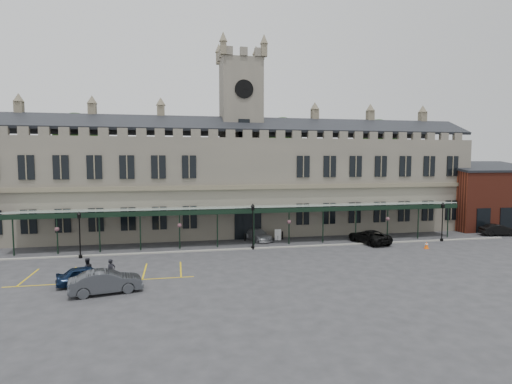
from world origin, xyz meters
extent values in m
plane|color=#2D2E30|center=(0.00, 0.00, 0.00)|extent=(140.00, 140.00, 0.00)
cube|color=#605A50|center=(0.00, 16.00, 6.00)|extent=(60.00, 10.00, 12.00)
cube|color=brown|center=(0.00, 10.82, 6.20)|extent=(60.00, 0.35, 0.50)
cube|color=black|center=(0.00, 13.50, 13.80)|extent=(60.00, 4.77, 2.20)
cube|color=black|center=(0.00, 18.50, 13.80)|extent=(60.00, 4.77, 2.20)
cube|color=black|center=(0.00, 10.90, 1.90)|extent=(3.20, 0.18, 3.80)
cube|color=#605A50|center=(0.00, 16.00, 11.00)|extent=(5.00, 5.00, 22.00)
cylinder|color=silver|center=(0.00, 13.44, 18.00)|extent=(2.20, 0.12, 2.20)
cylinder|color=black|center=(0.00, 13.37, 18.00)|extent=(2.30, 0.04, 2.30)
cube|color=black|center=(0.00, 13.44, 13.00)|extent=(1.40, 0.12, 2.80)
cube|color=#8C9E93|center=(0.00, 9.00, 4.10)|extent=(50.00, 4.00, 0.40)
cube|color=black|center=(0.00, 7.00, 3.85)|extent=(50.00, 0.18, 0.50)
cube|color=maroon|center=(34.00, 13.00, 4.00)|extent=(12.00, 8.00, 8.00)
cube|color=black|center=(34.00, 13.00, 8.50)|extent=(12.40, 8.36, 1.47)
cube|color=gray|center=(0.00, 5.50, 0.06)|extent=(60.00, 0.40, 0.12)
cylinder|color=#332314|center=(-22.00, 25.00, 6.00)|extent=(0.70, 0.70, 12.00)
sphere|color=black|center=(-22.00, 25.00, 13.00)|extent=(6.00, 6.00, 6.00)
cylinder|color=#332314|center=(8.00, 25.00, 6.00)|extent=(0.70, 0.70, 12.00)
sphere|color=black|center=(8.00, 25.00, 13.00)|extent=(6.00, 6.00, 6.00)
cylinder|color=#332314|center=(24.00, 25.00, 6.00)|extent=(0.70, 0.70, 12.00)
sphere|color=black|center=(24.00, 25.00, 13.00)|extent=(6.00, 6.00, 6.00)
cylinder|color=black|center=(-17.38, 4.93, 0.15)|extent=(0.35, 0.35, 0.29)
cylinder|color=black|center=(-17.38, 4.93, 1.94)|extent=(0.12, 0.12, 3.88)
cube|color=black|center=(-17.38, 4.93, 4.03)|extent=(0.27, 0.27, 0.39)
cone|color=black|center=(-17.38, 4.93, 4.37)|extent=(0.43, 0.43, 0.29)
cylinder|color=black|center=(-0.45, 5.46, 0.16)|extent=(0.38, 0.38, 0.31)
cylinder|color=black|center=(-0.45, 5.46, 2.09)|extent=(0.13, 0.13, 4.17)
cube|color=black|center=(-0.45, 5.46, 4.33)|extent=(0.29, 0.29, 0.42)
cone|color=black|center=(-0.45, 5.46, 4.69)|extent=(0.46, 0.46, 0.31)
cylinder|color=black|center=(21.81, 5.27, 0.15)|extent=(0.35, 0.35, 0.29)
cylinder|color=black|center=(21.81, 5.27, 1.96)|extent=(0.12, 0.12, 3.92)
cube|color=black|center=(21.81, 5.27, 4.07)|extent=(0.27, 0.27, 0.39)
cone|color=black|center=(21.81, 5.27, 4.41)|extent=(0.43, 0.43, 0.29)
cube|color=#FF5608|center=(17.67, 2.10, 0.02)|extent=(0.41, 0.41, 0.04)
cone|color=#FF5608|center=(17.67, 2.10, 0.38)|extent=(0.47, 0.47, 0.75)
cylinder|color=silver|center=(17.67, 2.10, 0.48)|extent=(0.31, 0.31, 0.11)
cylinder|color=black|center=(3.31, 9.48, 0.27)|extent=(0.06, 0.06, 0.54)
cube|color=silver|center=(3.31, 9.48, 0.65)|extent=(0.75, 0.20, 1.30)
cylinder|color=black|center=(-0.52, 9.94, 0.45)|extent=(0.16, 0.16, 0.90)
cylinder|color=black|center=(3.98, 9.91, 0.48)|extent=(0.17, 0.17, 0.97)
imported|color=#0C1A34|center=(-15.00, -3.94, 0.71)|extent=(4.48, 2.79, 1.42)
imported|color=#383B40|center=(-13.22, -6.21, 0.81)|extent=(5.17, 2.72, 1.62)
imported|color=#A1A3A8|center=(1.00, 10.00, 0.67)|extent=(3.23, 4.97, 1.34)
imported|color=black|center=(13.00, 5.90, 0.75)|extent=(3.63, 5.83, 1.50)
imported|color=black|center=(31.00, 7.01, 0.70)|extent=(4.47, 2.28, 1.41)
imported|color=black|center=(-13.20, -3.99, 0.94)|extent=(0.81, 0.80, 1.88)
imported|color=black|center=(-15.07, -3.29, 0.94)|extent=(1.11, 0.99, 1.88)
camera|label=1|loc=(-8.25, -35.23, 9.33)|focal=28.00mm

